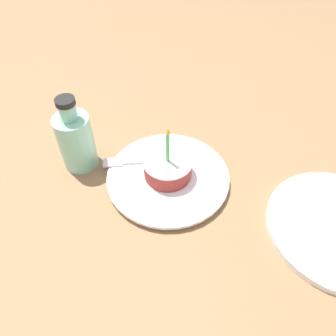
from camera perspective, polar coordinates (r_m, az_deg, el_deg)
name	(u,v)px	position (r m, az deg, el deg)	size (l,w,h in m)	color
ground_plane	(161,190)	(0.73, -1.26, -3.94)	(2.40, 2.40, 0.04)	olive
plate	(168,177)	(0.72, 0.00, -1.61)	(0.27, 0.27, 0.02)	white
cake_slice	(168,167)	(0.69, -0.05, 0.13)	(0.10, 0.10, 0.13)	#99332D
fork	(134,162)	(0.74, -5.96, 1.09)	(0.07, 0.16, 0.00)	silver
bottle	(76,140)	(0.74, -15.75, 4.75)	(0.08, 0.08, 0.18)	#8CD1B2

